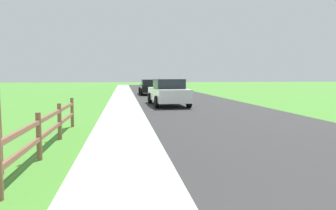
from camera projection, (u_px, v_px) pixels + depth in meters
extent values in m
plane|color=#47872F|center=(135.00, 97.00, 25.87)|extent=(120.00, 120.00, 0.00)
cube|color=#2C2C2C|center=(173.00, 95.00, 28.33)|extent=(7.00, 66.00, 0.01)
cube|color=#A5B2A0|center=(100.00, 96.00, 27.42)|extent=(6.00, 66.00, 0.01)
cube|color=#47872F|center=(82.00, 96.00, 27.21)|extent=(5.00, 66.00, 0.00)
cylinder|color=brown|center=(39.00, 137.00, 6.60)|extent=(0.11, 0.11, 1.02)
cylinder|color=brown|center=(60.00, 122.00, 8.75)|extent=(0.11, 0.11, 1.02)
cylinder|color=brown|center=(72.00, 113.00, 10.90)|extent=(0.11, 0.11, 1.02)
cube|color=brown|center=(23.00, 151.00, 5.53)|extent=(0.07, 10.91, 0.09)
cube|color=brown|center=(22.00, 131.00, 5.50)|extent=(0.07, 10.91, 0.09)
cube|color=white|center=(168.00, 94.00, 18.93)|extent=(2.05, 4.86, 0.74)
cube|color=#1E232B|center=(169.00, 84.00, 18.68)|extent=(1.70, 2.09, 0.56)
cylinder|color=black|center=(189.00, 101.00, 17.68)|extent=(0.25, 0.69, 0.69)
cylinder|color=black|center=(157.00, 102.00, 17.34)|extent=(0.25, 0.69, 0.69)
cylinder|color=black|center=(178.00, 98.00, 20.58)|extent=(0.25, 0.69, 0.69)
cylinder|color=black|center=(150.00, 98.00, 20.25)|extent=(0.25, 0.69, 0.69)
cube|color=black|center=(150.00, 88.00, 29.73)|extent=(1.85, 4.44, 0.62)
cube|color=#1E232B|center=(150.00, 82.00, 29.54)|extent=(1.62, 1.90, 0.53)
cylinder|color=black|center=(162.00, 92.00, 28.53)|extent=(0.22, 0.66, 0.66)
cylinder|color=black|center=(142.00, 92.00, 28.26)|extent=(0.22, 0.66, 0.66)
cylinder|color=black|center=(158.00, 90.00, 31.24)|extent=(0.22, 0.66, 0.66)
cylinder|color=black|center=(140.00, 90.00, 30.97)|extent=(0.22, 0.66, 0.66)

